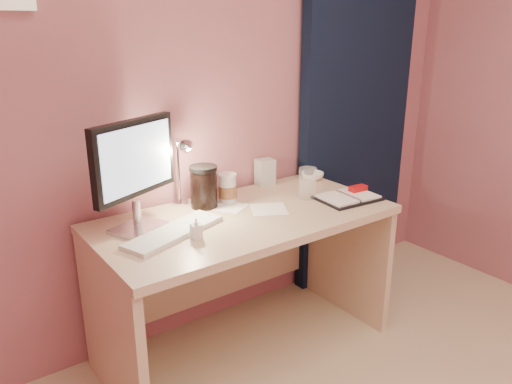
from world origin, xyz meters
TOP-DOWN VIEW (x-y plane):
  - room at (0.95, 1.69)m, footprint 3.50×3.50m
  - desk at (0.00, 1.45)m, footprint 1.40×0.70m
  - monitor at (-0.48, 1.51)m, footprint 0.43×0.24m
  - keyboard at (-0.37, 1.37)m, footprint 0.50×0.30m
  - planner at (0.56, 1.25)m, footprint 0.32×0.25m
  - paper_b at (0.13, 1.37)m, footprint 0.23×0.23m
  - paper_c at (0.00, 1.51)m, footprint 0.20×0.20m
  - coffee_cup at (0.03, 1.57)m, footprint 0.09×0.09m
  - clear_cup at (0.40, 1.39)m, footprint 0.09×0.09m
  - bowl at (0.64, 1.61)m, footprint 0.16×0.16m
  - lotion_bottle at (-0.32, 1.27)m, footprint 0.04×0.04m
  - dark_jar at (-0.10, 1.59)m, footprint 0.13×0.13m
  - product_box at (0.35, 1.69)m, footprint 0.11×0.09m
  - desk_lamp at (-0.16, 1.60)m, footprint 0.09×0.22m

SIDE VIEW (x-z plane):
  - desk at x=0.00m, z-range 0.14..0.87m
  - paper_c at x=0.00m, z-range 0.73..0.73m
  - paper_b at x=0.13m, z-range 0.73..0.73m
  - keyboard at x=-0.37m, z-range 0.73..0.75m
  - planner at x=0.56m, z-range 0.72..0.77m
  - bowl at x=0.64m, z-range 0.73..0.77m
  - lotion_bottle at x=-0.32m, z-range 0.73..0.82m
  - coffee_cup at x=0.03m, z-range 0.73..0.87m
  - product_box at x=0.35m, z-range 0.73..0.88m
  - clear_cup at x=0.40m, z-range 0.73..0.89m
  - dark_jar at x=-0.10m, z-range 0.73..0.91m
  - desk_lamp at x=-0.16m, z-range 0.77..1.13m
  - monitor at x=-0.48m, z-range 0.78..1.26m
  - room at x=0.95m, z-range -0.61..2.89m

